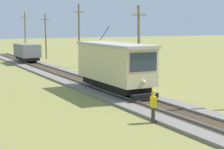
{
  "coord_description": "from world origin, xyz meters",
  "views": [
    {
      "loc": [
        -13.08,
        -4.5,
        5.21
      ],
      "look_at": [
        0.15,
        20.01,
        1.36
      ],
      "focal_mm": 58.15,
      "sensor_mm": 36.0,
      "label": 1
    }
  ],
  "objects_px": {
    "utility_pole_mid": "(139,44)",
    "track_worker": "(153,105)",
    "freight_car": "(27,52)",
    "red_tram": "(114,65)",
    "utility_pole_far": "(79,35)",
    "utility_pole_horizon": "(25,32)",
    "utility_pole_distant": "(46,36)"
  },
  "relations": [
    {
      "from": "utility_pole_mid",
      "to": "track_worker",
      "type": "distance_m",
      "value": 13.6
    },
    {
      "from": "track_worker",
      "to": "utility_pole_horizon",
      "type": "bearing_deg",
      "value": 96.36
    },
    {
      "from": "freight_car",
      "to": "track_worker",
      "type": "xyz_separation_m",
      "value": [
        -2.21,
        -32.81,
        -0.57
      ]
    },
    {
      "from": "freight_car",
      "to": "utility_pole_far",
      "type": "distance_m",
      "value": 9.19
    },
    {
      "from": "utility_pole_distant",
      "to": "utility_pole_horizon",
      "type": "relative_size",
      "value": 0.91
    },
    {
      "from": "red_tram",
      "to": "freight_car",
      "type": "height_order",
      "value": "red_tram"
    },
    {
      "from": "utility_pole_far",
      "to": "utility_pole_distant",
      "type": "relative_size",
      "value": 1.12
    },
    {
      "from": "red_tram",
      "to": "utility_pole_distant",
      "type": "distance_m",
      "value": 29.87
    },
    {
      "from": "utility_pole_mid",
      "to": "utility_pole_horizon",
      "type": "height_order",
      "value": "utility_pole_horizon"
    },
    {
      "from": "utility_pole_mid",
      "to": "utility_pole_far",
      "type": "bearing_deg",
      "value": 90.0
    },
    {
      "from": "freight_car",
      "to": "track_worker",
      "type": "height_order",
      "value": "freight_car"
    },
    {
      "from": "utility_pole_mid",
      "to": "utility_pole_horizon",
      "type": "bearing_deg",
      "value": 90.0
    },
    {
      "from": "track_worker",
      "to": "utility_pole_far",
      "type": "bearing_deg",
      "value": 89.26
    },
    {
      "from": "utility_pole_distant",
      "to": "utility_pole_horizon",
      "type": "height_order",
      "value": "utility_pole_horizon"
    },
    {
      "from": "red_tram",
      "to": "utility_pole_horizon",
      "type": "bearing_deg",
      "value": 84.05
    },
    {
      "from": "utility_pole_far",
      "to": "freight_car",
      "type": "bearing_deg",
      "value": 118.95
    },
    {
      "from": "utility_pole_mid",
      "to": "track_worker",
      "type": "relative_size",
      "value": 3.86
    },
    {
      "from": "utility_pole_horizon",
      "to": "utility_pole_mid",
      "type": "bearing_deg",
      "value": -90.0
    },
    {
      "from": "utility_pole_mid",
      "to": "utility_pole_far",
      "type": "xyz_separation_m",
      "value": [
        0.0,
        13.38,
        0.36
      ]
    },
    {
      "from": "freight_car",
      "to": "utility_pole_distant",
      "type": "relative_size",
      "value": 0.77
    },
    {
      "from": "utility_pole_mid",
      "to": "utility_pole_far",
      "type": "relative_size",
      "value": 0.91
    },
    {
      "from": "utility_pole_far",
      "to": "utility_pole_distant",
      "type": "distance_m",
      "value": 12.84
    },
    {
      "from": "utility_pole_distant",
      "to": "track_worker",
      "type": "distance_m",
      "value": 38.5
    },
    {
      "from": "utility_pole_far",
      "to": "track_worker",
      "type": "relative_size",
      "value": 4.26
    },
    {
      "from": "utility_pole_far",
      "to": "utility_pole_distant",
      "type": "xyz_separation_m",
      "value": [
        0.0,
        12.83,
        -0.42
      ]
    },
    {
      "from": "freight_car",
      "to": "track_worker",
      "type": "distance_m",
      "value": 32.89
    },
    {
      "from": "utility_pole_far",
      "to": "track_worker",
      "type": "distance_m",
      "value": 26.03
    },
    {
      "from": "utility_pole_horizon",
      "to": "utility_pole_distant",
      "type": "bearing_deg",
      "value": -90.0
    },
    {
      "from": "red_tram",
      "to": "utility_pole_distant",
      "type": "xyz_separation_m",
      "value": [
        4.3,
        29.53,
        1.28
      ]
    },
    {
      "from": "freight_car",
      "to": "red_tram",
      "type": "bearing_deg",
      "value": -89.99
    },
    {
      "from": "utility_pole_far",
      "to": "utility_pole_horizon",
      "type": "distance_m",
      "value": 24.56
    },
    {
      "from": "utility_pole_far",
      "to": "utility_pole_horizon",
      "type": "xyz_separation_m",
      "value": [
        0.0,
        24.56,
        -0.1
      ]
    }
  ]
}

